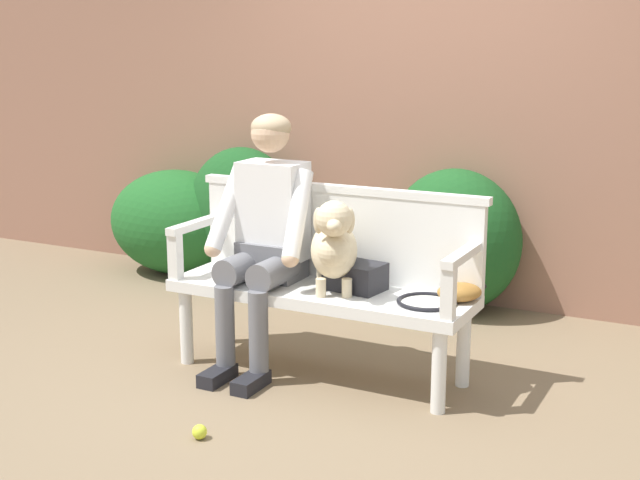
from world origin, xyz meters
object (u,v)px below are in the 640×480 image
object	(u,v)px
dog_on_bench	(334,245)
person_seated	(266,231)
sports_bag	(355,276)
tennis_racket	(431,301)
garden_bench	(320,300)
baseball_glove	(459,292)
tennis_ball	(200,432)

from	to	relation	value
dog_on_bench	person_seated	bearing A→B (deg)	173.19
sports_bag	dog_on_bench	bearing A→B (deg)	-120.99
person_seated	tennis_racket	world-z (taller)	person_seated
dog_on_bench	tennis_racket	xyz separation A→B (m)	(0.49, 0.07, -0.24)
garden_bench	baseball_glove	bearing A→B (deg)	7.78
sports_bag	baseball_glove	bearing A→B (deg)	5.09
person_seated	baseball_glove	bearing A→B (deg)	6.04
dog_on_bench	tennis_ball	xyz separation A→B (m)	(-0.23, -0.86, -0.68)
baseball_glove	tennis_ball	xyz separation A→B (m)	(-0.83, -1.02, -0.48)
garden_bench	person_seated	distance (m)	0.46
person_seated	tennis_racket	size ratio (longest dim) A/B	2.33
garden_bench	dog_on_bench	distance (m)	0.34
tennis_racket	sports_bag	bearing A→B (deg)	174.60
dog_on_bench	sports_bag	xyz separation A→B (m)	(0.07, 0.11, -0.18)
person_seated	sports_bag	size ratio (longest dim) A/B	4.78
tennis_racket	tennis_ball	bearing A→B (deg)	-127.42
dog_on_bench	sports_bag	world-z (taller)	dog_on_bench
sports_bag	tennis_ball	distance (m)	1.14
garden_bench	tennis_racket	size ratio (longest dim) A/B	2.76
tennis_racket	baseball_glove	distance (m)	0.15
garden_bench	tennis_ball	xyz separation A→B (m)	(-0.12, -0.93, -0.37)
garden_bench	person_seated	size ratio (longest dim) A/B	1.19
dog_on_bench	tennis_ball	world-z (taller)	dog_on_bench
garden_bench	tennis_ball	size ratio (longest dim) A/B	24.08
garden_bench	sports_bag	world-z (taller)	sports_bag
dog_on_bench	baseball_glove	xyz separation A→B (m)	(0.60, 0.16, -0.20)
garden_bench	tennis_ball	world-z (taller)	garden_bench
sports_bag	tennis_ball	xyz separation A→B (m)	(-0.30, -0.97, -0.51)
dog_on_bench	tennis_ball	size ratio (longest dim) A/B	7.47
dog_on_bench	baseball_glove	world-z (taller)	dog_on_bench
tennis_racket	dog_on_bench	bearing A→B (deg)	-171.65
person_seated	sports_bag	distance (m)	0.53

